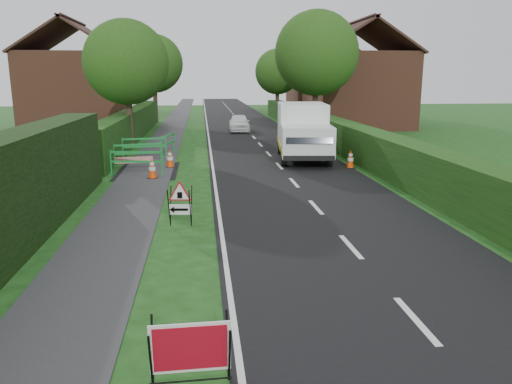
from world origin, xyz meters
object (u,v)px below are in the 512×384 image
red_rect_sign (190,349)px  works_van (303,130)px  triangle_sign (179,200)px  hatchback_car (239,123)px

red_rect_sign → works_van: (4.86, 17.11, 0.86)m
triangle_sign → hatchback_car: bearing=88.6°
works_van → triangle_sign: bearing=-110.7°
works_van → hatchback_car: works_van is taller
triangle_sign → red_rect_sign: bearing=-79.7°
triangle_sign → works_van: bearing=69.5°
red_rect_sign → triangle_sign: (-0.42, 6.84, 0.21)m
triangle_sign → hatchback_car: 22.92m
hatchback_car → red_rect_sign: bearing=-93.0°
red_rect_sign → works_van: bearing=72.5°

